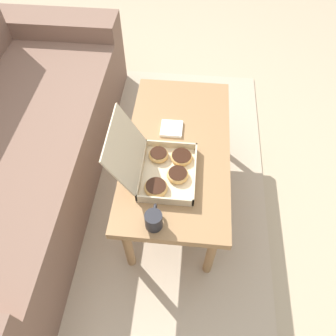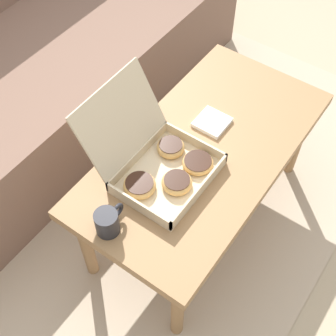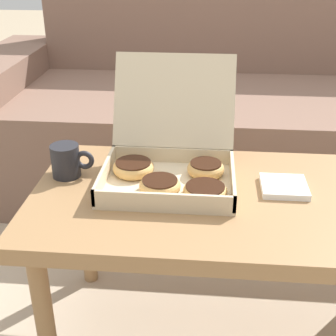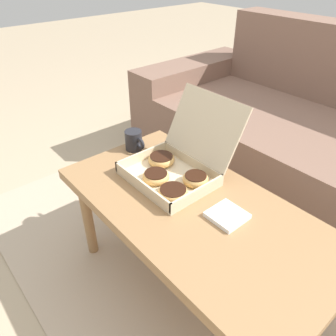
{
  "view_description": "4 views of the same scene",
  "coord_description": "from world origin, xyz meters",
  "px_view_note": "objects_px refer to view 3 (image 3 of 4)",
  "views": [
    {
      "loc": [
        -1.05,
        -0.19,
        1.69
      ],
      "look_at": [
        -0.17,
        -0.1,
        0.51
      ],
      "focal_mm": 35.0,
      "sensor_mm": 36.0,
      "label": 1
    },
    {
      "loc": [
        -0.9,
        -0.62,
        1.7
      ],
      "look_at": [
        -0.17,
        -0.1,
        0.51
      ],
      "focal_mm": 50.0,
      "sensor_mm": 36.0,
      "label": 2
    },
    {
      "loc": [
        -0.08,
        -1.11,
        1.01
      ],
      "look_at": [
        -0.17,
        -0.1,
        0.51
      ],
      "focal_mm": 50.0,
      "sensor_mm": 36.0,
      "label": 3
    },
    {
      "loc": [
        0.58,
        -0.75,
        1.18
      ],
      "look_at": [
        -0.17,
        -0.1,
        0.51
      ],
      "focal_mm": 35.0,
      "sensor_mm": 36.0,
      "label": 4
    }
  ],
  "objects_px": {
    "coffee_table": "(238,214)",
    "pastry_box": "(172,162)",
    "coffee_mug": "(67,161)",
    "couch": "(226,118)"
  },
  "relations": [
    {
      "from": "coffee_table",
      "to": "pastry_box",
      "type": "height_order",
      "value": "pastry_box"
    },
    {
      "from": "pastry_box",
      "to": "coffee_mug",
      "type": "xyz_separation_m",
      "value": [
        -0.27,
        -0.0,
        -0.01
      ]
    },
    {
      "from": "pastry_box",
      "to": "coffee_mug",
      "type": "height_order",
      "value": "pastry_box"
    },
    {
      "from": "coffee_table",
      "to": "pastry_box",
      "type": "relative_size",
      "value": 2.7
    },
    {
      "from": "couch",
      "to": "coffee_table",
      "type": "height_order",
      "value": "couch"
    },
    {
      "from": "coffee_table",
      "to": "pastry_box",
      "type": "xyz_separation_m",
      "value": [
        -0.17,
        0.07,
        0.1
      ]
    },
    {
      "from": "couch",
      "to": "pastry_box",
      "type": "relative_size",
      "value": 5.88
    },
    {
      "from": "couch",
      "to": "coffee_mug",
      "type": "height_order",
      "value": "couch"
    },
    {
      "from": "pastry_box",
      "to": "coffee_mug",
      "type": "distance_m",
      "value": 0.27
    },
    {
      "from": "pastry_box",
      "to": "couch",
      "type": "bearing_deg",
      "value": 79.6
    }
  ]
}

